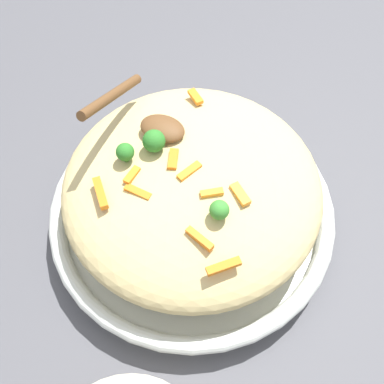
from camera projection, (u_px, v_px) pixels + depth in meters
The scene contains 17 objects.
ground_plane at pixel (192, 224), 0.70m from camera, with size 2.40×2.40×0.00m, color #4C4C51.
serving_bowl at pixel (192, 215), 0.68m from camera, with size 0.38×0.38×0.05m.
pasta_mound at pixel (192, 188), 0.62m from camera, with size 0.32×0.32×0.10m, color #D1BA7A.
carrot_piece_0 at pixel (240, 194), 0.56m from camera, with size 0.03×0.01×0.01m, color orange.
carrot_piece_1 at pixel (195, 97), 0.64m from camera, with size 0.03×0.01×0.01m, color orange.
carrot_piece_2 at pixel (212, 193), 0.56m from camera, with size 0.03×0.01×0.01m, color orange.
carrot_piece_3 at pixel (138, 192), 0.57m from camera, with size 0.03×0.01×0.01m, color orange.
carrot_piece_4 at pixel (200, 239), 0.54m from camera, with size 0.03×0.01×0.01m, color orange.
carrot_piece_5 at pixel (190, 172), 0.58m from camera, with size 0.03×0.01×0.01m, color orange.
carrot_piece_6 at pixel (132, 175), 0.58m from camera, with size 0.02×0.01×0.01m, color orange.
carrot_piece_7 at pixel (174, 158), 0.59m from camera, with size 0.03×0.01×0.01m, color orange.
carrot_piece_8 at pixel (224, 266), 0.52m from camera, with size 0.04×0.01×0.01m, color orange.
carrot_piece_9 at pixel (100, 193), 0.57m from camera, with size 0.04×0.01×0.01m, color orange.
broccoli_floret_0 at pixel (125, 152), 0.58m from camera, with size 0.02×0.02×0.03m.
broccoli_floret_1 at pixel (154, 141), 0.58m from camera, with size 0.03×0.03×0.03m.
broccoli_floret_2 at pixel (219, 210), 0.54m from camera, with size 0.02×0.02×0.03m.
serving_spoon at pixel (146, 118), 0.60m from camera, with size 0.10×0.13×0.08m.
Camera 1 is at (0.13, -0.30, 0.62)m, focal length 46.85 mm.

